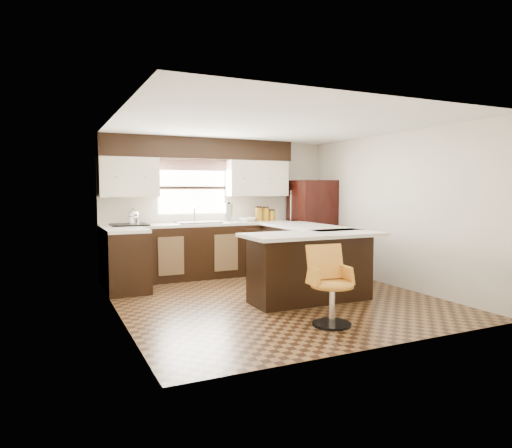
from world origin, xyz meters
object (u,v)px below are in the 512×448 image
bar_chair (332,286)px  refrigerator (312,225)px  peninsula_long (306,256)px  peninsula_return (310,269)px

bar_chair → refrigerator: bearing=68.2°
peninsula_long → refrigerator: size_ratio=1.15×
refrigerator → bar_chair: refrigerator is taller
peninsula_long → peninsula_return: bearing=-118.3°
peninsula_long → refrigerator: bearing=54.6°
peninsula_return → refrigerator: size_ratio=0.98×
peninsula_return → refrigerator: refrigerator is taller
peninsula_long → refrigerator: 1.46m
peninsula_long → refrigerator: refrigerator is taller
peninsula_long → bar_chair: 2.22m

